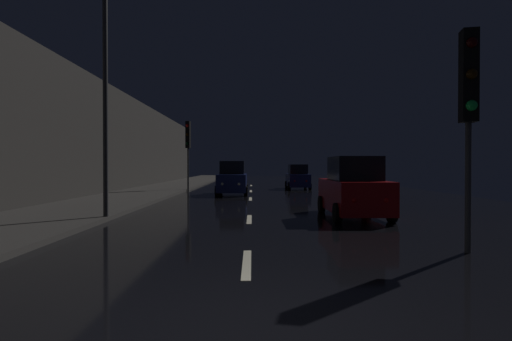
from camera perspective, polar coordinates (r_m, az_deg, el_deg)
The scene contains 10 objects.
ground at distance 28.80m, azimuth -0.74°, elevation -2.94°, with size 25.93×84.00×0.02m, color black.
sidewalk_left at distance 29.60m, azimuth -13.96°, elevation -2.70°, with size 4.40×84.00×0.15m, color #33302D.
building_facade_left at distance 27.01m, azimuth -21.11°, elevation 4.23°, with size 0.80×63.00×7.00m, color #2D2B28.
lane_centerline at distance 21.34m, azimuth -0.81°, elevation -4.15°, with size 0.16×31.23×0.01m.
traffic_light_near_right at distance 9.39m, azimuth 28.28°, elevation 9.91°, with size 0.37×0.48×4.60m.
traffic_light_far_left at distance 28.60m, azimuth -9.75°, elevation 4.31°, with size 0.35×0.48×4.97m.
streetlamp_overhead at distance 14.13m, azimuth -19.25°, elevation 15.91°, with size 1.70×0.44×8.54m.
car_approaching_headlights at distance 25.01m, azimuth -3.41°, elevation -1.26°, with size 1.92×4.17×2.10m.
car_parked_right_far at distance 31.24m, azimuth 6.02°, elevation -1.04°, with size 1.75×3.80×1.91m.
car_parked_right_near at distance 14.38m, azimuth 13.82°, elevation -2.65°, with size 1.94×4.21×2.12m.
Camera 1 is at (0.10, -4.24, 1.79)m, focal length 27.83 mm.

